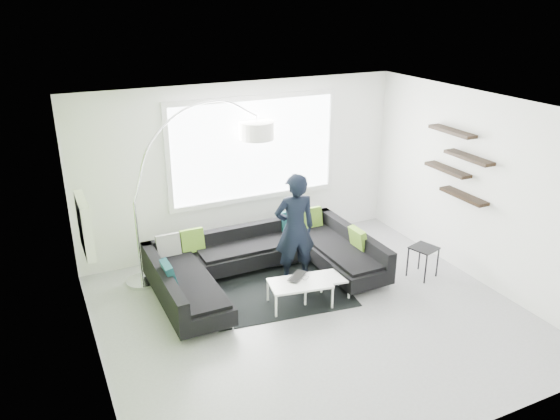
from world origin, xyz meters
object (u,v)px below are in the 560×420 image
object	(u,v)px
arc_lamp	(134,202)
sectional_sofa	(266,265)
side_table	(423,262)
coffee_table	(312,289)
person	(295,229)
laptop	(301,277)

from	to	relation	value
arc_lamp	sectional_sofa	bearing A→B (deg)	-33.61
sectional_sofa	side_table	world-z (taller)	sectional_sofa
sectional_sofa	side_table	xyz separation A→B (m)	(2.26, -0.81, -0.06)
coffee_table	person	distance (m)	0.92
coffee_table	arc_lamp	distance (m)	2.81
coffee_table	person	bearing A→B (deg)	95.42
arc_lamp	person	size ratio (longest dim) A/B	1.53
coffee_table	arc_lamp	bearing A→B (deg)	153.13
side_table	person	size ratio (longest dim) A/B	0.29
coffee_table	laptop	world-z (taller)	laptop
sectional_sofa	coffee_table	size ratio (longest dim) A/B	2.99
coffee_table	laptop	distance (m)	0.25
arc_lamp	laptop	world-z (taller)	arc_lamp
sectional_sofa	person	distance (m)	0.70
side_table	arc_lamp	bearing A→B (deg)	157.62
person	laptop	bearing A→B (deg)	79.67
coffee_table	side_table	size ratio (longest dim) A/B	2.22
sectional_sofa	person	world-z (taller)	person
arc_lamp	person	xyz separation A→B (m)	(2.12, -0.89, -0.45)
person	laptop	distance (m)	0.77
sectional_sofa	person	size ratio (longest dim) A/B	1.92
side_table	coffee_table	bearing A→B (deg)	176.94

